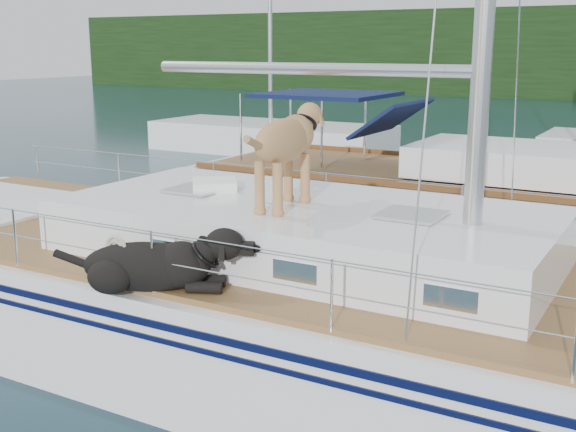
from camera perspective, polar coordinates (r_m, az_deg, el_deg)
The scene contains 4 objects.
ground at distance 8.58m, azimuth -3.63°, elevation -10.35°, with size 120.00×120.00×0.00m, color black.
main_sailboat at distance 8.27m, azimuth -3.17°, elevation -6.17°, with size 12.00×4.16×14.01m.
neighbor_sailboat at distance 13.66m, azimuth 15.52°, elevation 0.92°, with size 11.00×3.50×13.30m.
bg_boat_west at distance 24.16m, azimuth -1.37°, elevation 6.15°, with size 8.00×3.00×11.65m.
Camera 1 is at (4.34, -6.55, 3.43)m, focal length 45.00 mm.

